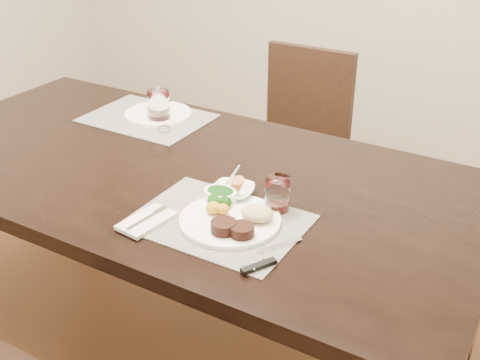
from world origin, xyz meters
The scene contains 14 objects.
ground_plane centered at (0.00, 0.00, 0.00)m, with size 4.50×4.50×0.00m, color #472C17.
dining_table centered at (0.00, 0.00, 0.67)m, with size 2.00×1.00×0.75m.
chair_far centered at (0.00, 0.93, 0.50)m, with size 0.42×0.42×0.90m.
placemat_near centered at (0.30, -0.21, 0.75)m, with size 0.46×0.34×0.00m, color slate.
placemat_far centered at (-0.35, 0.29, 0.75)m, with size 0.46×0.34×0.00m, color slate.
dinner_plate centered at (0.34, -0.20, 0.77)m, with size 0.28×0.28×0.05m.
napkin_fork centered at (0.13, -0.32, 0.76)m, with size 0.11×0.17×0.02m.
steak_knife centered at (0.50, -0.32, 0.76)m, with size 0.08×0.22×0.01m.
cracker_bowl centered at (0.26, -0.07, 0.77)m, with size 0.15×0.15×0.05m.
sauce_ramekin centered at (0.25, -0.12, 0.78)m, with size 0.10×0.15×0.08m.
wine_glass_near centered at (0.41, -0.07, 0.80)m, with size 0.07×0.07×0.10m.
far_plate centered at (-0.33, 0.33, 0.76)m, with size 0.26×0.26×0.01m, color white.
wine_glass_far centered at (-0.29, 0.29, 0.81)m, with size 0.09×0.09×0.12m.
salt_cellar centered at (-0.21, 0.21, 0.76)m, with size 0.04×0.04×0.02m.
Camera 1 is at (1.07, -1.40, 1.63)m, focal length 45.00 mm.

